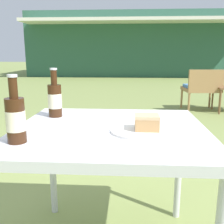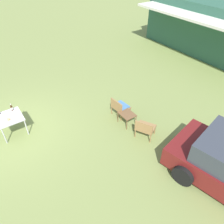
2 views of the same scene
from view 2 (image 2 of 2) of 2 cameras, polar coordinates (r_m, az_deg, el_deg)
name	(u,v)px [view 2 (image 2 of 2)]	position (r m, az deg, el deg)	size (l,w,h in m)	color
ground_plane	(15,132)	(8.43, -24.04, -4.75)	(60.00, 60.00, 0.00)	olive
wicker_chair_cushioned	(120,106)	(8.13, 2.07, 1.49)	(0.63, 0.56, 0.75)	#9E7547
wicker_chair_plain	(145,128)	(7.31, 8.61, -4.03)	(0.76, 0.73, 0.75)	#9E7547
garden_side_table	(127,115)	(7.80, 3.94, -0.73)	(0.58, 0.46, 0.45)	brown
patio_table	(10,118)	(8.05, -25.16, -1.51)	(0.87, 0.80, 0.68)	silver
cake_on_plate	(8,119)	(7.88, -25.45, -1.73)	(0.25, 0.25, 0.07)	white
cola_bottle_near	(12,108)	(8.23, -24.71, 0.96)	(0.07, 0.07, 0.26)	#381E0F
fork	(8,119)	(7.94, -25.62, -1.63)	(0.18, 0.03, 0.01)	silver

